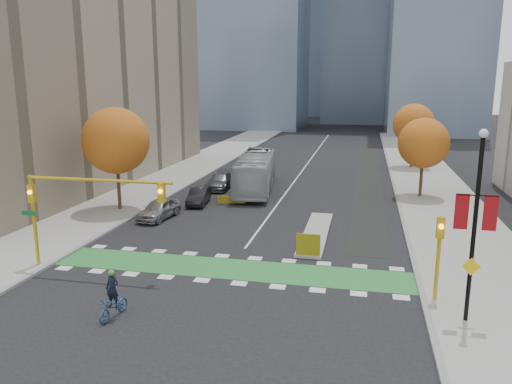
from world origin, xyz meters
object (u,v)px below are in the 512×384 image
at_px(hazard_board, 308,245).
at_px(parked_car_a, 159,209).
at_px(tree_west, 116,141).
at_px(parked_car_c, 220,181).
at_px(bus, 256,172).
at_px(traffic_signal_west, 75,199).
at_px(cyclist, 113,302).
at_px(banner_lamppost, 475,219).
at_px(tree_east_far, 414,124).
at_px(parked_car_b, 199,196).
at_px(traffic_signal_east, 439,246).
at_px(tree_east_near, 424,143).

bearing_deg(hazard_board, parked_car_a, 152.65).
height_order(tree_west, parked_car_c, tree_west).
height_order(tree_west, bus, tree_west).
distance_m(traffic_signal_west, cyclist, 7.32).
height_order(banner_lamppost, parked_car_c, banner_lamppost).
height_order(tree_east_far, parked_car_b, tree_east_far).
distance_m(traffic_signal_east, banner_lamppost, 2.92).
distance_m(tree_east_far, cyclist, 46.29).
distance_m(traffic_signal_west, traffic_signal_east, 18.48).
relative_size(tree_east_near, banner_lamppost, 0.85).
height_order(cyclist, bus, bus).
bearing_deg(traffic_signal_east, traffic_signal_west, -179.99).
relative_size(cyclist, bus, 0.17).
distance_m(parked_car_a, parked_car_b, 5.21).
xyz_separation_m(hazard_board, tree_west, (-16.00, 7.80, 4.82)).
relative_size(traffic_signal_east, parked_car_c, 0.80).
xyz_separation_m(cyclist, parked_car_b, (-3.09, 20.62, -0.07)).
height_order(traffic_signal_west, parked_car_c, traffic_signal_west).
distance_m(parked_car_b, parked_car_c, 6.43).
bearing_deg(banner_lamppost, parked_car_a, 146.48).
bearing_deg(hazard_board, banner_lamppost, -41.79).
relative_size(tree_east_far, parked_car_b, 1.85).
distance_m(traffic_signal_west, bus, 23.00).
relative_size(tree_east_near, parked_car_a, 1.59).
height_order(tree_east_near, traffic_signal_west, tree_east_near).
bearing_deg(tree_east_near, cyclist, -119.49).
height_order(tree_east_far, traffic_signal_east, tree_east_far).
height_order(cyclist, parked_car_b, cyclist).
xyz_separation_m(hazard_board, tree_east_far, (8.50, 33.80, 4.44)).
xyz_separation_m(tree_east_near, traffic_signal_west, (-19.93, -22.51, -0.83)).
xyz_separation_m(traffic_signal_east, cyclist, (-13.91, -4.73, -1.99)).
bearing_deg(tree_east_far, traffic_signal_west, -117.95).
height_order(hazard_board, traffic_signal_west, traffic_signal_west).
relative_size(tree_west, traffic_signal_west, 0.96).
height_order(tree_east_near, traffic_signal_east, tree_east_near).
height_order(hazard_board, parked_car_a, parked_car_a).
bearing_deg(parked_car_a, tree_east_near, 37.00).
bearing_deg(traffic_signal_east, tree_west, 150.93).
relative_size(traffic_signal_east, parked_car_b, 0.99).
bearing_deg(tree_east_near, tree_east_far, 88.21).
xyz_separation_m(hazard_board, banner_lamppost, (7.50, -6.70, 3.81)).
xyz_separation_m(tree_east_near, parked_car_a, (-19.95, -11.62, -4.11)).
xyz_separation_m(tree_east_far, parked_car_b, (-19.00, -22.62, -4.56)).
xyz_separation_m(traffic_signal_west, cyclist, (4.52, -4.73, -3.29)).
bearing_deg(parked_car_c, parked_car_b, -91.62).
distance_m(hazard_board, traffic_signal_east, 8.26).
height_order(traffic_signal_east, cyclist, traffic_signal_east).
xyz_separation_m(traffic_signal_east, parked_car_c, (-17.00, 22.32, -1.99)).
height_order(tree_west, traffic_signal_west, tree_west).
xyz_separation_m(parked_car_a, parked_car_b, (1.45, 5.00, -0.08)).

